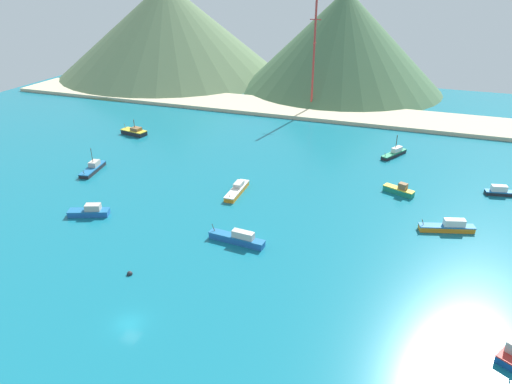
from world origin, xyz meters
The scene contains 15 objects.
ground centered at (0.00, 30.00, -0.25)m, with size 260.00×280.00×0.50m.
fishing_boat_0 centered at (-46.88, 72.95, 0.92)m, with size 8.65×4.71×4.87m.
fishing_boat_1 centered at (54.70, 64.92, 0.84)m, with size 7.73×3.42×2.27m.
fishing_boat_3 centered at (-40.54, 44.81, 0.80)m, with size 4.39×10.15×5.94m.
fishing_boat_4 centered at (-26.27, 25.20, 0.91)m, with size 8.59×5.35×2.51m.
fishing_boat_5 centered at (6.57, 25.71, 0.97)m, with size 11.19×2.81×2.74m.
fishing_boat_6 centered at (-1.64, 45.49, 0.78)m, with size 2.61×10.66×2.37m.
fishing_boat_7 centered at (43.32, 43.75, 0.92)m, with size 10.72×4.94×2.58m.
fishing_boat_8 centered at (33.02, 57.62, 0.93)m, with size 7.21×4.38×2.81m.
fishing_boat_10 centered at (29.90, 81.72, 0.82)m, with size 6.24×9.58×5.91m.
buoy_0 centered at (-6.71, 10.22, 0.16)m, with size 0.94×0.94×0.94m.
beach_strip centered at (0.00, 116.16, 0.60)m, with size 247.00×22.13×1.20m, color #C6B793.
hill_west centered at (-80.77, 156.55, 20.72)m, with size 104.74×104.74×41.45m.
hill_central centered at (0.86, 155.14, 19.65)m, with size 83.14×83.14×39.29m.
radio_tower centered at (-2.31, 117.67, 19.24)m, with size 3.77×3.02×37.73m.
Camera 1 is at (35.05, -42.76, 46.11)m, focal length 32.67 mm.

